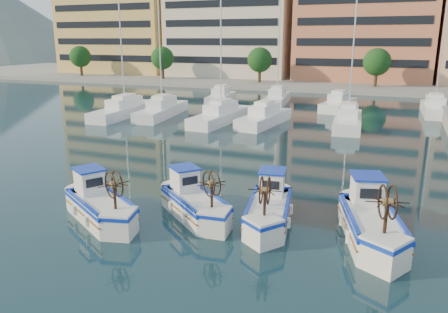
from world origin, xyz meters
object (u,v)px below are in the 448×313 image
(fishing_boat_d, at_px, (371,220))
(fishing_boat_b, at_px, (194,201))
(fishing_boat_c, at_px, (269,207))
(fishing_boat_a, at_px, (99,204))

(fishing_boat_d, bearing_deg, fishing_boat_b, 168.01)
(fishing_boat_b, bearing_deg, fishing_boat_c, -40.77)
(fishing_boat_b, bearing_deg, fishing_boat_a, 156.74)
(fishing_boat_a, distance_m, fishing_boat_d, 11.11)
(fishing_boat_b, xyz_separation_m, fishing_boat_c, (3.23, 0.56, 0.01))
(fishing_boat_a, distance_m, fishing_boat_b, 4.02)
(fishing_boat_a, bearing_deg, fishing_boat_b, -31.57)
(fishing_boat_a, relative_size, fishing_boat_d, 0.91)
(fishing_boat_d, bearing_deg, fishing_boat_c, 163.23)
(fishing_boat_c, bearing_deg, fishing_boat_d, -10.85)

